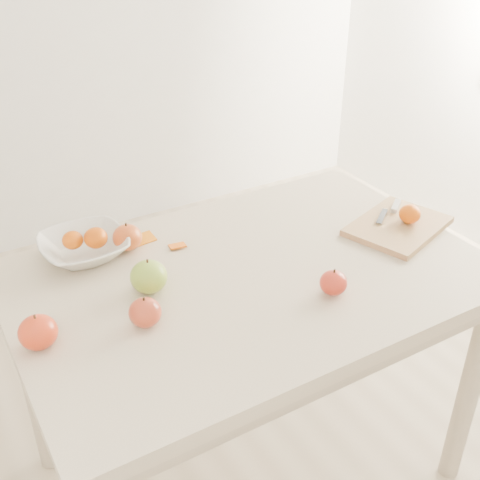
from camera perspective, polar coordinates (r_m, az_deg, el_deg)
ground at (r=2.06m, az=0.75°, el=-20.63°), size 3.50×3.50×0.00m
table at (r=1.61m, az=0.91°, el=-5.97°), size 1.20×0.80×0.75m
cutting_board at (r=1.80m, az=14.74°, el=1.29°), size 0.34×0.29×0.02m
board_tangerine at (r=1.79m, az=15.80°, el=2.40°), size 0.06×0.06×0.05m
fruit_bowl at (r=1.65m, az=-14.55°, el=-0.67°), size 0.23×0.23×0.06m
bowl_tangerine_near at (r=1.64m, az=-15.59°, el=-0.01°), size 0.06×0.06×0.05m
bowl_tangerine_far at (r=1.63m, az=-13.52°, el=0.21°), size 0.06×0.06×0.06m
orange_peel_a at (r=1.71m, az=-9.09°, el=0.02°), size 0.06×0.05×0.01m
orange_peel_b at (r=1.66m, az=-5.95°, el=-0.62°), size 0.05×0.04×0.01m
paring_knife at (r=1.86m, az=14.37°, el=2.99°), size 0.16×0.09×0.01m
apple_green at (r=1.48m, az=-8.65°, el=-3.45°), size 0.09×0.09×0.08m
apple_red_e at (r=1.47m, az=8.85°, el=-4.02°), size 0.07×0.07×0.06m
apple_red_d at (r=1.37m, az=-18.60°, el=-8.28°), size 0.08×0.08×0.08m
apple_red_b at (r=1.37m, az=-8.99°, el=-6.79°), size 0.07×0.07×0.07m
apple_red_a at (r=1.66m, az=-10.63°, el=0.24°), size 0.08×0.08×0.07m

